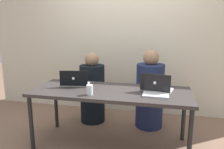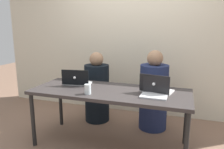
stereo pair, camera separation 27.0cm
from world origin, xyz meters
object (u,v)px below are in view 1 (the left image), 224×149
Objects in this scene: person_on_left at (92,91)px; laptop_back_right at (156,87)px; laptop_front_right at (156,91)px; water_glass_left at (90,91)px; laptop_back_left at (75,82)px; person_on_right at (150,93)px.

person_on_left is 2.76× the size of laptop_back_right.
water_glass_left is at bearing -165.79° from laptop_front_right.
laptop_back_right is at bearing 154.12° from person_on_left.
laptop_back_left is (-0.06, -0.55, 0.28)m from person_on_left.
laptop_back_left is 3.41× the size of water_glass_left.
person_on_right is (0.89, 0.00, 0.03)m from person_on_left.
laptop_back_right is 0.80m from water_glass_left.
person_on_left reaches higher than laptop_front_right.
person_on_left reaches higher than water_glass_left.
person_on_left is 0.63m from laptop_back_left.
water_glass_left is at bearing 49.24° from person_on_right.
person_on_right is 10.22× the size of water_glass_left.
laptop_front_right reaches higher than water_glass_left.
water_glass_left is at bearing 35.44° from laptop_back_right.
laptop_front_right is 0.76m from water_glass_left.
person_on_right is at bearing 98.86° from laptop_front_right.
person_on_left reaches higher than laptop_back_right.
person_on_left is 9.70× the size of water_glass_left.
person_on_right is at bearing 54.28° from water_glass_left.
laptop_front_right is 0.14m from laptop_back_right.
laptop_front_right is (0.99, -0.71, 0.28)m from person_on_left.
person_on_left is at bearing 105.94° from water_glass_left.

